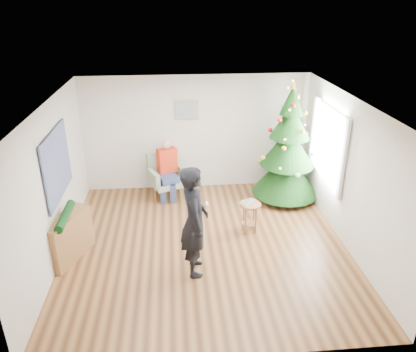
{
  "coord_description": "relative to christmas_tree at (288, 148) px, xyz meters",
  "views": [
    {
      "loc": [
        -0.51,
        -6.14,
        4.16
      ],
      "look_at": [
        0.1,
        0.6,
        1.1
      ],
      "focal_mm": 35.0,
      "sensor_mm": 36.0,
      "label": 1
    }
  ],
  "objects": [
    {
      "name": "framed_picture",
      "position": [
        -2.1,
        0.75,
        0.68
      ],
      "size": [
        0.52,
        0.05,
        0.42
      ],
      "color": "tan",
      "rests_on": "wall_back"
    },
    {
      "name": "curtains",
      "position": [
        0.54,
        -0.72,
        0.33
      ],
      "size": [
        0.05,
        1.75,
        1.5
      ],
      "color": "white",
      "rests_on": "wall_right"
    },
    {
      "name": "console",
      "position": [
        -4.23,
        -1.88,
        -0.77
      ],
      "size": [
        0.67,
        1.04,
        0.8
      ],
      "primitive_type": "cube",
      "rotation": [
        0.0,
        0.0,
        -0.4
      ],
      "color": "brown",
      "rests_on": "floor"
    },
    {
      "name": "standing_man",
      "position": [
        -2.13,
        -2.41,
        -0.24
      ],
      "size": [
        0.46,
        0.69,
        1.84
      ],
      "primitive_type": "imported",
      "rotation": [
        0.0,
        0.0,
        1.6
      ],
      "color": "black",
      "rests_on": "floor"
    },
    {
      "name": "game_controller",
      "position": [
        -1.94,
        -2.44,
        0.06
      ],
      "size": [
        0.04,
        0.13,
        0.04
      ],
      "primitive_type": "cube",
      "rotation": [
        0.0,
        0.0,
        0.03
      ],
      "color": "white",
      "rests_on": "standing_man"
    },
    {
      "name": "wall_front",
      "position": [
        -1.9,
        -4.22,
        0.13
      ],
      "size": [
        5.0,
        0.0,
        5.0
      ],
      "primitive_type": "plane",
      "rotation": [
        -1.57,
        0.0,
        0.0
      ],
      "color": "silver",
      "rests_on": "floor"
    },
    {
      "name": "christmas_tree",
      "position": [
        0.0,
        0.0,
        0.0
      ],
      "size": [
        1.43,
        1.43,
        2.59
      ],
      "rotation": [
        0.0,
        0.0,
        0.08
      ],
      "color": "#3F2816",
      "rests_on": "floor"
    },
    {
      "name": "garland",
      "position": [
        -4.23,
        -1.88,
        -0.35
      ],
      "size": [
        0.14,
        0.9,
        0.14
      ],
      "primitive_type": "cylinder",
      "rotation": [
        1.57,
        0.0,
        0.0
      ],
      "color": "black",
      "rests_on": "console"
    },
    {
      "name": "armchair",
      "position": [
        -2.59,
        0.34,
        -0.8
      ],
      "size": [
        0.91,
        0.89,
        0.99
      ],
      "rotation": [
        0.0,
        0.0,
        0.4
      ],
      "color": "gray",
      "rests_on": "floor"
    },
    {
      "name": "tapestry",
      "position": [
        -4.36,
        -1.42,
        0.38
      ],
      "size": [
        0.03,
        1.5,
        1.15
      ],
      "primitive_type": "cube",
      "color": "black",
      "rests_on": "wall_left"
    },
    {
      "name": "stool",
      "position": [
        -1.03,
        -1.32,
        -0.86
      ],
      "size": [
        0.4,
        0.4,
        0.6
      ],
      "rotation": [
        0.0,
        0.0,
        0.44
      ],
      "color": "brown",
      "rests_on": "floor"
    },
    {
      "name": "wall_left",
      "position": [
        -4.4,
        -1.72,
        0.13
      ],
      "size": [
        0.0,
        5.0,
        5.0
      ],
      "primitive_type": "plane",
      "rotation": [
        1.57,
        0.0,
        1.57
      ],
      "color": "silver",
      "rests_on": "floor"
    },
    {
      "name": "floor",
      "position": [
        -1.9,
        -1.72,
        -1.17
      ],
      "size": [
        5.0,
        5.0,
        0.0
      ],
      "primitive_type": "plane",
      "color": "brown",
      "rests_on": "ground"
    },
    {
      "name": "wall_back",
      "position": [
        -1.9,
        0.78,
        0.13
      ],
      "size": [
        5.0,
        0.0,
        5.0
      ],
      "primitive_type": "plane",
      "rotation": [
        1.57,
        0.0,
        0.0
      ],
      "color": "silver",
      "rests_on": "floor"
    },
    {
      "name": "window_panel",
      "position": [
        0.57,
        -0.72,
        0.33
      ],
      "size": [
        0.04,
        1.3,
        1.4
      ],
      "primitive_type": "cube",
      "color": "white",
      "rests_on": "wall_right"
    },
    {
      "name": "laptop",
      "position": [
        -1.03,
        -1.32,
        -0.56
      ],
      "size": [
        0.38,
        0.38,
        0.03
      ],
      "primitive_type": "imported",
      "rotation": [
        0.0,
        0.0,
        0.78
      ],
      "color": "silver",
      "rests_on": "stool"
    },
    {
      "name": "wall_right",
      "position": [
        0.6,
        -1.72,
        0.13
      ],
      "size": [
        0.0,
        5.0,
        5.0
      ],
      "primitive_type": "plane",
      "rotation": [
        1.57,
        0.0,
        -1.57
      ],
      "color": "silver",
      "rests_on": "floor"
    },
    {
      "name": "seated_person",
      "position": [
        -2.57,
        0.29,
        -0.5
      ],
      "size": [
        0.52,
        0.67,
        1.3
      ],
      "rotation": [
        0.0,
        0.0,
        0.4
      ],
      "color": "navy",
      "rests_on": "armchair"
    },
    {
      "name": "ceiling",
      "position": [
        -1.9,
        -1.72,
        1.43
      ],
      "size": [
        5.0,
        5.0,
        0.0
      ],
      "primitive_type": "plane",
      "rotation": [
        3.14,
        0.0,
        0.0
      ],
      "color": "white",
      "rests_on": "wall_back"
    }
  ]
}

